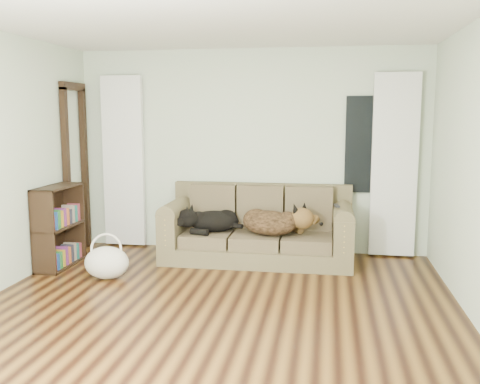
% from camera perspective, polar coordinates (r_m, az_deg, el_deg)
% --- Properties ---
extents(floor, '(5.00, 5.00, 0.00)m').
position_cam_1_polar(floor, '(4.80, -3.35, -13.45)').
color(floor, black).
rests_on(floor, ground).
extents(ceiling, '(5.00, 5.00, 0.00)m').
position_cam_1_polar(ceiling, '(4.53, -3.64, 18.77)').
color(ceiling, white).
rests_on(ceiling, ground).
extents(wall_back, '(4.50, 0.04, 2.60)m').
position_cam_1_polar(wall_back, '(6.93, 1.12, 4.37)').
color(wall_back, beige).
rests_on(wall_back, ground).
extents(curtain_left, '(0.55, 0.08, 2.25)m').
position_cam_1_polar(curtain_left, '(7.31, -12.31, 3.21)').
color(curtain_left, white).
rests_on(curtain_left, ground).
extents(curtain_right, '(0.55, 0.08, 2.25)m').
position_cam_1_polar(curtain_right, '(6.84, 16.14, 2.73)').
color(curtain_right, white).
rests_on(curtain_right, ground).
extents(window_pane, '(0.50, 0.03, 1.20)m').
position_cam_1_polar(window_pane, '(6.84, 13.25, 4.94)').
color(window_pane, black).
rests_on(window_pane, wall_back).
extents(door_casing, '(0.07, 0.60, 2.10)m').
position_cam_1_polar(door_casing, '(7.18, -17.08, 2.14)').
color(door_casing, black).
rests_on(door_casing, ground).
extents(sofa, '(2.27, 0.98, 0.93)m').
position_cam_1_polar(sofa, '(6.51, 1.90, -3.45)').
color(sofa, brown).
rests_on(sofa, floor).
extents(dog_black_lab, '(0.69, 0.54, 0.26)m').
position_cam_1_polar(dog_black_lab, '(6.56, -3.11, -3.09)').
color(dog_black_lab, black).
rests_on(dog_black_lab, sofa).
extents(dog_shepherd, '(0.88, 0.78, 0.32)m').
position_cam_1_polar(dog_shepherd, '(6.39, 3.56, -3.32)').
color(dog_shepherd, black).
rests_on(dog_shepherd, sofa).
extents(tv_remote, '(0.08, 0.19, 0.02)m').
position_cam_1_polar(tv_remote, '(6.27, 10.27, -1.43)').
color(tv_remote, black).
rests_on(tv_remote, sofa).
extents(tote_bag, '(0.52, 0.42, 0.36)m').
position_cam_1_polar(tote_bag, '(6.03, -14.02, -7.50)').
color(tote_bag, silver).
rests_on(tote_bag, floor).
extents(bookshelf, '(0.32, 0.78, 0.95)m').
position_cam_1_polar(bookshelf, '(6.59, -18.75, -3.30)').
color(bookshelf, black).
rests_on(bookshelf, floor).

